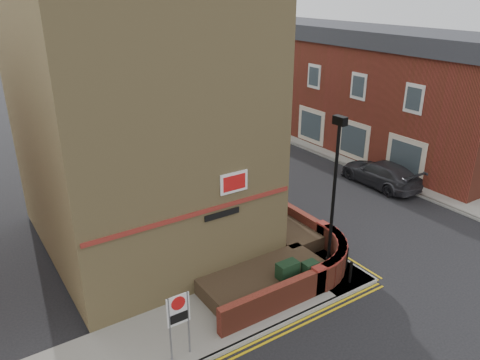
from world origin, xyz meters
name	(u,v)px	position (x,y,z in m)	size (l,w,h in m)	color
ground	(316,309)	(0.00, 0.00, 0.00)	(120.00, 120.00, 0.00)	black
pavement_corner	(208,321)	(-3.50, 1.50, 0.06)	(13.00, 3.00, 0.12)	gray
pavement_main	(170,163)	(2.00, 16.00, 0.06)	(2.00, 32.00, 0.12)	gray
pavement_far	(330,145)	(13.00, 13.00, 0.06)	(4.00, 40.00, 0.12)	gray
kerb_side	(232,348)	(-3.50, 0.00, 0.06)	(13.00, 0.15, 0.12)	gray
kerb_main_near	(184,160)	(3.00, 16.00, 0.06)	(0.15, 32.00, 0.12)	gray
kerb_main_far	(309,150)	(11.00, 13.00, 0.06)	(0.15, 40.00, 0.12)	gray
yellow_lines_side	(236,354)	(-3.50, -0.25, 0.01)	(13.00, 0.28, 0.01)	gold
yellow_lines_main	(187,160)	(3.25, 16.00, 0.01)	(0.28, 32.00, 0.01)	gold
corner_building	(137,100)	(-2.84, 8.00, 6.23)	(8.95, 10.40, 13.60)	tan
garden_wall	(273,275)	(0.00, 2.50, 0.00)	(6.80, 6.00, 1.20)	maroon
lamppost	(333,200)	(1.60, 1.20, 3.34)	(0.25, 0.50, 6.30)	black
utility_cabinet_large	(287,277)	(-0.30, 1.30, 0.72)	(0.80, 0.45, 1.20)	black
utility_cabinet_small	(309,275)	(0.50, 1.00, 0.67)	(0.55, 0.40, 1.10)	black
bollard_near	(351,272)	(2.00, 0.40, 0.57)	(0.11, 0.11, 0.90)	black
bollard_far	(347,258)	(2.60, 1.20, 0.57)	(0.11, 0.11, 0.90)	black
zone_sign	(179,315)	(-5.00, 0.50, 1.64)	(0.72, 0.07, 2.20)	slate
far_terrace	(312,77)	(14.50, 17.00, 4.04)	(5.40, 30.40, 8.00)	maroon
far_terrace_cream	(184,48)	(14.50, 38.00, 4.05)	(5.40, 12.40, 8.00)	beige
tree_near	(180,96)	(2.00, 14.05, 4.70)	(3.64, 3.65, 6.70)	#382B1E
tree_mid	(127,67)	(2.00, 22.05, 5.20)	(4.03, 4.03, 7.42)	#382B1E
tree_far	(93,58)	(2.00, 30.05, 4.91)	(3.81, 3.81, 7.00)	#382B1E
traffic_light_assembly	(121,94)	(2.40, 25.00, 2.78)	(0.20, 0.16, 4.20)	black
silver_car_near	(221,151)	(4.98, 14.57, 0.68)	(1.45, 4.15, 1.37)	#9DA1A4
red_car_main	(187,137)	(4.41, 18.22, 0.74)	(2.45, 5.32, 1.48)	maroon
grey_car_far	(380,173)	(10.41, 6.33, 0.71)	(1.98, 4.87, 1.41)	#2E2E33
silver_car_far	(247,121)	(10.38, 19.65, 0.69)	(1.64, 4.07, 1.39)	#9A9AA1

